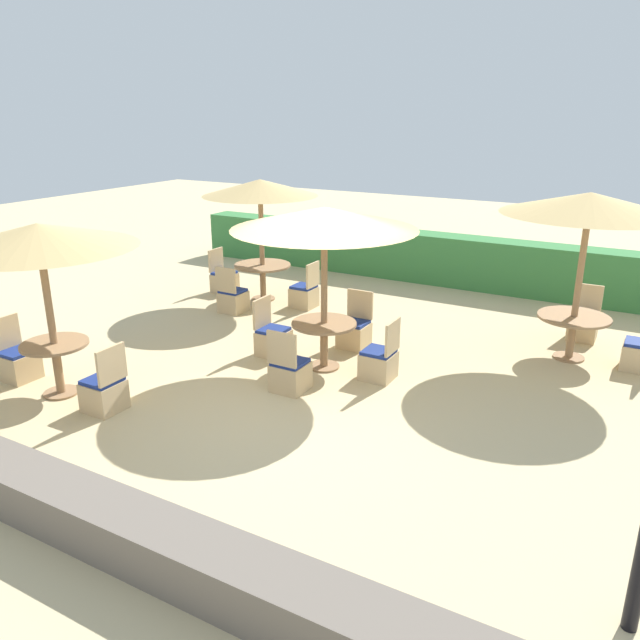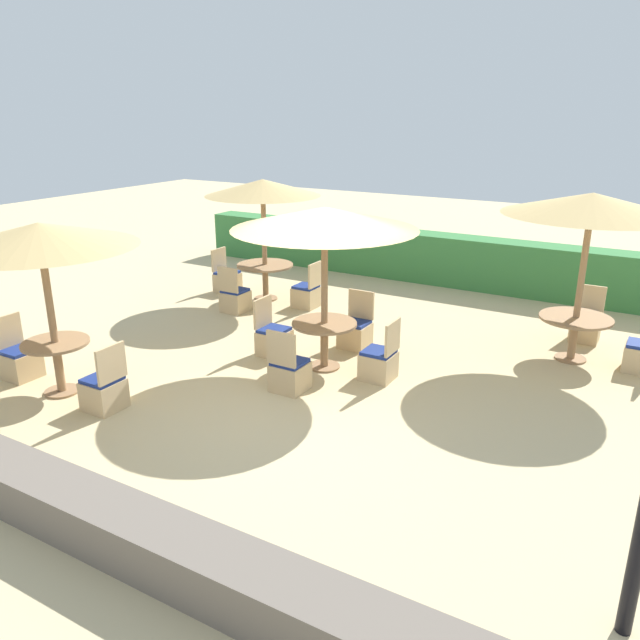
% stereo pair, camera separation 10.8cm
% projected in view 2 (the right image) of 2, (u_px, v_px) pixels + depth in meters
% --- Properties ---
extents(ground_plane, '(40.00, 40.00, 0.00)m').
position_uv_depth(ground_plane, '(299.00, 392.00, 8.76)').
color(ground_plane, '#C6B284').
extents(hedge_row, '(13.00, 0.70, 1.10)m').
position_uv_depth(hedge_row, '(453.00, 260.00, 13.93)').
color(hedge_row, '#387A3D').
rests_on(hedge_row, ground_plane).
extents(stone_border, '(10.00, 0.56, 0.47)m').
position_uv_depth(stone_border, '(91.00, 516.00, 5.73)').
color(stone_border, '#6B6056').
rests_on(stone_border, ground_plane).
extents(parasol_center, '(2.72, 2.72, 2.46)m').
position_uv_depth(parasol_center, '(325.00, 219.00, 8.87)').
color(parasol_center, '#93704C').
rests_on(parasol_center, ground_plane).
extents(round_table_center, '(0.98, 0.98, 0.73)m').
position_uv_depth(round_table_center, '(324.00, 333.00, 9.43)').
color(round_table_center, '#93704C').
rests_on(round_table_center, ground_plane).
extents(patio_chair_center_east, '(0.46, 0.46, 0.93)m').
position_uv_depth(patio_chair_center_east, '(379.00, 362.00, 9.11)').
color(patio_chair_center_east, tan).
rests_on(patio_chair_center_east, ground_plane).
extents(patio_chair_center_west, '(0.46, 0.46, 0.93)m').
position_uv_depth(patio_chair_center_west, '(273.00, 339.00, 10.03)').
color(patio_chair_center_west, tan).
rests_on(patio_chair_center_west, ground_plane).
extents(patio_chair_center_south, '(0.46, 0.46, 0.93)m').
position_uv_depth(patio_chair_center_south, '(289.00, 373.00, 8.75)').
color(patio_chair_center_south, tan).
rests_on(patio_chair_center_south, ground_plane).
extents(patio_chair_center_north, '(0.46, 0.46, 0.93)m').
position_uv_depth(patio_chair_center_north, '(355.00, 332.00, 10.35)').
color(patio_chair_center_north, tan).
rests_on(patio_chair_center_north, ground_plane).
extents(parasol_back_left, '(2.30, 2.30, 2.46)m').
position_uv_depth(parasol_back_left, '(263.00, 188.00, 12.28)').
color(parasol_back_left, '#93704C').
rests_on(parasol_back_left, ground_plane).
extents(round_table_back_left, '(1.15, 1.15, 0.75)m').
position_uv_depth(round_table_back_left, '(265.00, 271.00, 12.82)').
color(round_table_back_left, '#93704C').
rests_on(round_table_back_left, ground_plane).
extents(patio_chair_back_left_west, '(0.46, 0.46, 0.93)m').
position_uv_depth(patio_chair_back_left_west, '(227.00, 280.00, 13.47)').
color(patio_chair_back_left_west, tan).
rests_on(patio_chair_back_left_west, ground_plane).
extents(patio_chair_back_left_east, '(0.46, 0.46, 0.93)m').
position_uv_depth(patio_chair_back_left_east, '(307.00, 294.00, 12.41)').
color(patio_chair_back_left_east, tan).
rests_on(patio_chair_back_left_east, ground_plane).
extents(patio_chair_back_left_south, '(0.46, 0.46, 0.93)m').
position_uv_depth(patio_chair_back_left_south, '(235.00, 299.00, 12.14)').
color(patio_chair_back_left_south, tan).
rests_on(patio_chair_back_left_south, ground_plane).
extents(parasol_back_right, '(2.59, 2.59, 2.62)m').
position_uv_depth(parasol_back_right, '(592.00, 205.00, 9.12)').
color(parasol_back_right, '#93704C').
rests_on(parasol_back_right, ground_plane).
extents(round_table_back_right, '(1.10, 1.10, 0.71)m').
position_uv_depth(round_table_back_right, '(575.00, 326.00, 9.73)').
color(round_table_back_right, '#93704C').
rests_on(round_table_back_right, ground_plane).
extents(patio_chair_back_right_north, '(0.46, 0.46, 0.93)m').
position_uv_depth(patio_chair_back_right_north, '(586.00, 326.00, 10.64)').
color(patio_chair_back_right_north, tan).
rests_on(patio_chair_back_right_north, ground_plane).
extents(parasol_front_left, '(2.52, 2.52, 2.40)m').
position_uv_depth(parasol_front_left, '(39.00, 236.00, 8.05)').
color(parasol_front_left, '#93704C').
rests_on(parasol_front_left, ground_plane).
extents(round_table_front_left, '(0.90, 0.90, 0.76)m').
position_uv_depth(round_table_front_left, '(57.00, 355.00, 8.59)').
color(round_table_front_left, '#93704C').
rests_on(round_table_front_left, ground_plane).
extents(patio_chair_front_left_west, '(0.46, 0.46, 0.93)m').
position_uv_depth(patio_chair_front_left_west, '(20.00, 361.00, 9.17)').
color(patio_chair_front_left_west, tan).
rests_on(patio_chair_front_left_west, ground_plane).
extents(patio_chair_front_left_east, '(0.46, 0.46, 0.93)m').
position_uv_depth(patio_chair_front_left_east, '(104.00, 391.00, 8.20)').
color(patio_chair_front_left_east, tan).
rests_on(patio_chair_front_left_east, ground_plane).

